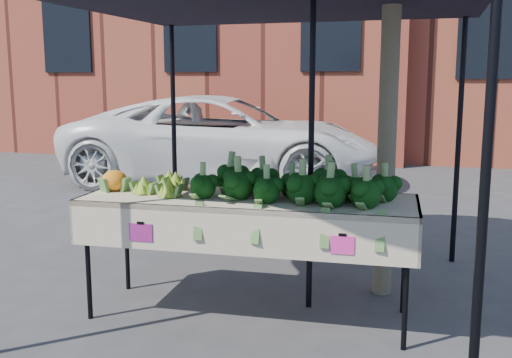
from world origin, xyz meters
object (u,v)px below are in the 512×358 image
canopy (268,128)px  table (248,257)px  vehicle (223,23)px  street_tree (391,26)px

canopy → table: bearing=-97.1°
table → vehicle: vehicle is taller
street_tree → canopy: bearing=-155.7°
table → street_tree: size_ratio=0.57×
canopy → vehicle: vehicle is taller
vehicle → street_tree: (3.02, -4.64, -0.51)m
canopy → vehicle: 5.62m
street_tree → vehicle: bearing=123.0°
canopy → street_tree: (0.87, 0.39, 0.77)m
table → canopy: canopy is taller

